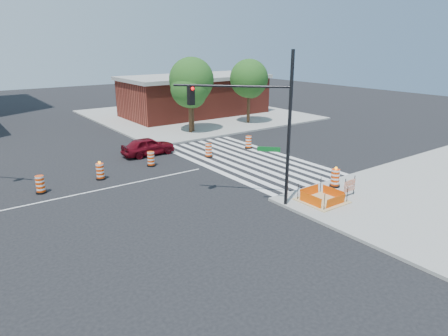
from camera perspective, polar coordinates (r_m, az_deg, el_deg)
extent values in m
plane|color=black|center=(24.29, -17.71, -3.08)|extent=(120.00, 120.00, 0.00)
cube|color=gray|center=(47.61, -4.14, 7.62)|extent=(22.00, 22.00, 0.15)
cube|color=silver|center=(27.50, -2.23, 0.16)|extent=(0.45, 13.50, 0.01)
cube|color=silver|center=(27.99, -0.70, 0.48)|extent=(0.45, 13.50, 0.01)
cube|color=silver|center=(28.50, 0.78, 0.79)|extent=(0.45, 13.50, 0.01)
cube|color=silver|center=(29.02, 2.20, 1.09)|extent=(0.45, 13.50, 0.01)
cube|color=silver|center=(29.57, 3.57, 1.38)|extent=(0.45, 13.50, 0.01)
cube|color=silver|center=(30.13, 4.90, 1.66)|extent=(0.45, 13.50, 0.01)
cube|color=silver|center=(30.70, 6.17, 1.92)|extent=(0.45, 13.50, 0.01)
cube|color=silver|center=(31.30, 7.40, 2.18)|extent=(0.45, 13.50, 0.01)
cube|color=silver|center=(24.29, -17.71, -3.07)|extent=(14.00, 0.12, 0.01)
cube|color=tan|center=(21.86, 13.79, -4.55)|extent=(2.20, 2.20, 0.05)
cube|color=#E54C04|center=(21.25, 15.68, -4.63)|extent=(1.44, 0.02, 0.55)
cube|color=#E54C04|center=(22.31, 12.09, -3.28)|extent=(1.44, 0.02, 0.55)
cube|color=#E54C04|center=(21.12, 12.25, -4.49)|extent=(0.02, 1.44, 0.55)
cube|color=#E54C04|center=(22.43, 15.34, -3.42)|extent=(0.02, 1.44, 0.55)
cylinder|color=black|center=(20.52, 14.14, -4.77)|extent=(0.04, 0.04, 0.90)
cylinder|color=black|center=(21.86, 17.20, -3.64)|extent=(0.04, 0.04, 0.90)
cylinder|color=black|center=(21.62, 10.51, -3.36)|extent=(0.04, 0.04, 0.90)
cylinder|color=black|center=(22.90, 13.64, -2.38)|extent=(0.04, 0.04, 0.90)
cube|color=maroon|center=(47.31, -4.19, 10.04)|extent=(16.00, 8.00, 4.20)
cube|color=gray|center=(47.07, -4.25, 12.81)|extent=(16.50, 8.50, 0.40)
imported|color=#5F0812|center=(30.80, -10.78, 3.07)|extent=(4.07, 1.72, 1.37)
cylinder|color=black|center=(19.98, 9.29, 5.24)|extent=(0.17, 0.17, 7.75)
cylinder|color=black|center=(19.88, 1.02, 11.62)|extent=(4.13, 4.25, 0.12)
cube|color=black|center=(20.35, -4.75, 10.33)|extent=(0.31, 0.27, 0.97)
sphere|color=#FF0C0C|center=(20.16, -4.50, 11.24)|extent=(0.17, 0.17, 0.17)
cube|color=#0C591E|center=(20.23, 6.41, 2.69)|extent=(0.84, 0.86, 0.24)
cylinder|color=black|center=(24.19, 15.51, -2.46)|extent=(0.61, 0.61, 0.10)
cylinder|color=#E43B04|center=(24.02, 15.60, -1.31)|extent=(0.49, 0.49, 0.97)
sphere|color=#FF990C|center=(23.85, 15.71, -0.03)|extent=(0.16, 0.16, 0.16)
cube|color=#E43B04|center=(22.68, 17.55, -2.05)|extent=(0.94, 0.08, 0.31)
cube|color=#E43B04|center=(22.79, 17.47, -2.89)|extent=(0.94, 0.08, 0.24)
cylinder|color=black|center=(22.42, 16.89, -2.81)|extent=(0.04, 0.04, 1.10)
cylinder|color=black|center=(23.08, 18.09, -2.34)|extent=(0.04, 0.04, 1.10)
cylinder|color=#382314|center=(37.51, -4.85, 7.69)|extent=(0.30, 0.30, 3.71)
sphere|color=#144617|center=(37.19, -4.94, 11.21)|extent=(3.47, 3.47, 3.47)
sphere|color=#144617|center=(37.75, -4.52, 10.43)|extent=(2.55, 2.55, 2.55)
sphere|color=#144617|center=(36.87, -5.28, 10.61)|extent=(2.32, 2.32, 2.32)
cylinder|color=#382314|center=(37.94, -4.57, 8.33)|extent=(0.32, 0.32, 4.39)
sphere|color=#144617|center=(37.60, -4.67, 12.46)|extent=(4.11, 4.11, 4.11)
sphere|color=#144617|center=(38.19, -4.23, 11.51)|extent=(3.02, 3.02, 3.02)
sphere|color=#144617|center=(37.26, -5.03, 11.77)|extent=(2.74, 2.74, 2.74)
cylinder|color=#382314|center=(42.04, 3.52, 9.10)|extent=(0.32, 0.32, 4.18)
sphere|color=#144617|center=(41.74, 3.58, 12.65)|extent=(3.92, 3.92, 3.92)
sphere|color=#144617|center=(42.35, 3.84, 11.83)|extent=(2.87, 2.87, 2.87)
sphere|color=#144617|center=(41.37, 3.31, 12.07)|extent=(2.61, 2.61, 2.61)
cylinder|color=black|center=(25.03, -24.63, -3.15)|extent=(0.60, 0.60, 0.10)
cylinder|color=#E43B04|center=(24.87, -24.78, -2.07)|extent=(0.48, 0.48, 0.95)
cylinder|color=black|center=(26.18, -17.18, -1.43)|extent=(0.60, 0.60, 0.10)
cylinder|color=#E43B04|center=(26.03, -17.27, -0.39)|extent=(0.48, 0.48, 0.95)
sphere|color=#FF990C|center=(25.87, -17.38, 0.77)|extent=(0.16, 0.16, 0.16)
cylinder|color=black|center=(28.14, -10.34, 0.38)|extent=(0.60, 0.60, 0.10)
cylinder|color=#E43B04|center=(28.00, -10.40, 1.36)|extent=(0.48, 0.48, 0.95)
cylinder|color=black|center=(29.90, -2.20, 1.67)|extent=(0.60, 0.60, 0.10)
cylinder|color=#E43B04|center=(29.77, -2.22, 2.60)|extent=(0.48, 0.48, 0.95)
cylinder|color=black|center=(32.41, 3.51, 2.91)|extent=(0.60, 0.60, 0.10)
cylinder|color=#E43B04|center=(32.29, 3.53, 3.76)|extent=(0.48, 0.48, 0.95)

